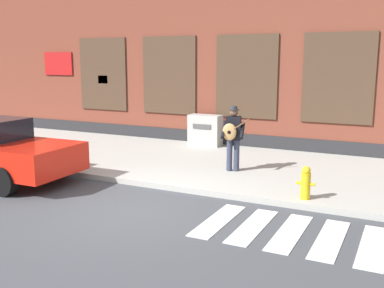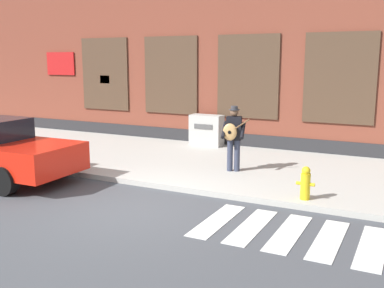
# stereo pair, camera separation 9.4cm
# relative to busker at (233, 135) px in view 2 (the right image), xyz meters

# --- Properties ---
(ground_plane) EXTENTS (160.00, 160.00, 0.00)m
(ground_plane) POSITION_rel_busker_xyz_m (-0.86, -3.36, -1.09)
(ground_plane) COLOR #424449
(sidewalk) EXTENTS (28.00, 5.31, 0.13)m
(sidewalk) POSITION_rel_busker_xyz_m (-0.86, 0.74, -1.03)
(sidewalk) COLOR #ADAAA3
(sidewalk) RESTS_ON ground
(building_backdrop) EXTENTS (28.00, 4.06, 7.22)m
(building_backdrop) POSITION_rel_busker_xyz_m (-0.86, 5.39, 2.51)
(building_backdrop) COLOR brown
(building_backdrop) RESTS_ON ground
(crosswalk) EXTENTS (5.20, 1.90, 0.01)m
(crosswalk) POSITION_rel_busker_xyz_m (3.36, -3.21, -1.09)
(crosswalk) COLOR silver
(crosswalk) RESTS_ON ground
(busker) EXTENTS (0.77, 0.63, 1.70)m
(busker) POSITION_rel_busker_xyz_m (0.00, 0.00, 0.00)
(busker) COLOR #33384C
(busker) RESTS_ON sidewalk
(utility_box) EXTENTS (1.10, 0.53, 1.03)m
(utility_box) POSITION_rel_busker_xyz_m (-2.12, 2.95, -0.44)
(utility_box) COLOR #ADADA8
(utility_box) RESTS_ON sidewalk
(fire_hydrant) EXTENTS (0.38, 0.20, 0.70)m
(fire_hydrant) POSITION_rel_busker_xyz_m (2.23, -1.56, -0.62)
(fire_hydrant) COLOR gold
(fire_hydrant) RESTS_ON sidewalk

